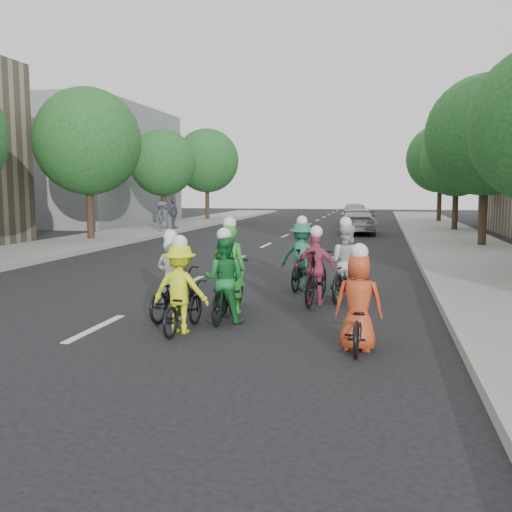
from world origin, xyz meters
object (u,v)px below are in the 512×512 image
(cyclist_1, at_px, (225,286))
(cyclist_6, at_px, (345,270))
(cyclist_5, at_px, (231,279))
(spectator_0, at_px, (161,217))
(cyclist_2, at_px, (181,297))
(spectator_1, at_px, (174,213))
(cyclist_7, at_px, (302,261))
(follow_car_lead, at_px, (358,221))
(cyclist_3, at_px, (316,274))
(follow_car_trail, at_px, (354,213))
(cyclist_0, at_px, (173,289))
(cyclist_4, at_px, (358,313))
(spectator_2, at_px, (164,215))

(cyclist_1, height_order, cyclist_6, cyclist_6)
(cyclist_5, bearing_deg, spectator_0, -63.25)
(cyclist_2, distance_m, spectator_0, 21.06)
(cyclist_1, relative_size, spectator_1, 0.98)
(cyclist_7, distance_m, follow_car_lead, 17.70)
(cyclist_6, relative_size, spectator_1, 1.18)
(cyclist_1, height_order, cyclist_5, cyclist_5)
(cyclist_7, bearing_deg, follow_car_lead, -82.91)
(cyclist_3, bearing_deg, follow_car_trail, -82.45)
(cyclist_7, bearing_deg, cyclist_3, 117.00)
(cyclist_5, bearing_deg, cyclist_0, 39.39)
(cyclist_3, distance_m, cyclist_4, 3.44)
(cyclist_3, xyz_separation_m, spectator_2, (-10.75, 18.76, 0.27))
(cyclist_7, bearing_deg, cyclist_5, 78.60)
(cyclist_3, xyz_separation_m, follow_car_trail, (-0.46, 27.30, 0.13))
(cyclist_1, xyz_separation_m, cyclist_5, (-0.11, 0.82, 0.01))
(cyclist_6, bearing_deg, cyclist_1, 62.89)
(cyclist_0, relative_size, cyclist_7, 1.03)
(follow_car_trail, bearing_deg, cyclist_0, 81.66)
(spectator_0, relative_size, spectator_1, 0.91)
(cyclist_3, height_order, spectator_0, spectator_0)
(cyclist_2, bearing_deg, cyclist_1, -115.68)
(cyclist_4, relative_size, follow_car_trail, 0.36)
(cyclist_5, height_order, cyclist_6, cyclist_5)
(spectator_0, bearing_deg, cyclist_5, -170.92)
(cyclist_0, height_order, cyclist_4, cyclist_0)
(spectator_1, bearing_deg, spectator_2, 96.86)
(cyclist_0, relative_size, spectator_0, 1.15)
(cyclist_6, xyz_separation_m, spectator_1, (-10.77, 18.20, 0.38))
(cyclist_1, distance_m, cyclist_7, 3.69)
(cyclist_5, relative_size, follow_car_lead, 0.40)
(spectator_2, bearing_deg, follow_car_trail, -62.48)
(cyclist_4, xyz_separation_m, cyclist_6, (-0.44, 3.89, 0.09))
(cyclist_0, distance_m, follow_car_lead, 21.34)
(cyclist_6, bearing_deg, spectator_1, -48.46)
(cyclist_7, xyz_separation_m, spectator_0, (-9.52, 14.95, 0.26))
(spectator_2, bearing_deg, cyclist_7, -161.36)
(cyclist_3, bearing_deg, spectator_2, -53.61)
(cyclist_1, relative_size, spectator_2, 1.13)
(cyclist_6, distance_m, spectator_0, 19.18)
(cyclist_2, relative_size, cyclist_3, 0.84)
(cyclist_2, distance_m, cyclist_6, 4.28)
(spectator_1, relative_size, spectator_2, 1.15)
(cyclist_0, bearing_deg, cyclist_2, 125.34)
(spectator_0, bearing_deg, follow_car_trail, -58.30)
(cyclist_3, xyz_separation_m, cyclist_7, (-0.52, 1.61, 0.05))
(follow_car_lead, relative_size, spectator_1, 2.67)
(cyclist_7, bearing_deg, cyclist_2, 81.40)
(cyclist_3, relative_size, cyclist_5, 1.05)
(cyclist_0, relative_size, cyclist_3, 0.93)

